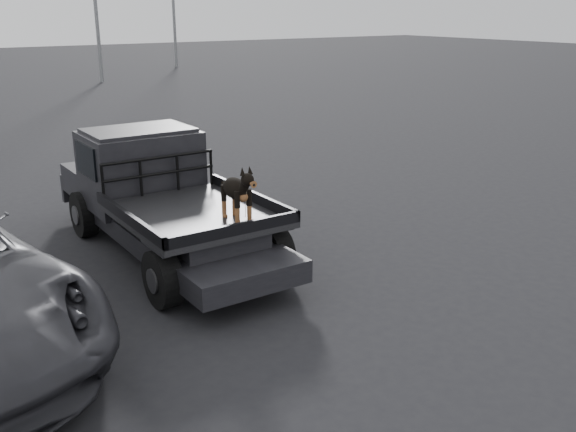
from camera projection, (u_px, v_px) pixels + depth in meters
ground at (282, 303)px, 8.27m from camera, size 120.00×120.00×0.00m
flatbed_ute at (168, 225)px, 9.81m from camera, size 2.00×5.40×0.92m
ute_cab at (140, 156)px, 10.28m from camera, size 1.72×1.30×0.88m
headache_rack at (160, 175)px, 9.74m from camera, size 1.80×0.08×0.55m
dog at (236, 193)px, 8.47m from camera, size 0.32×0.60×0.74m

